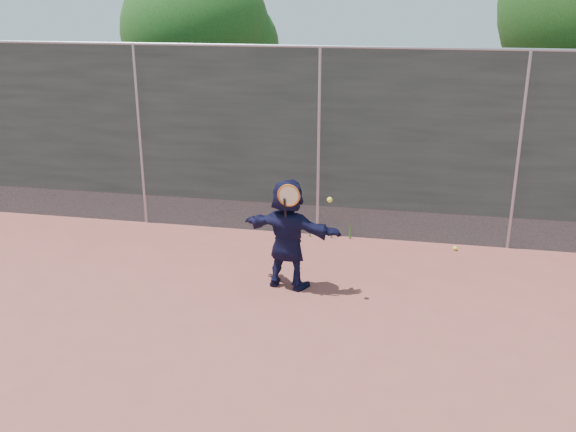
# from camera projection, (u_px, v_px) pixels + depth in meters

# --- Properties ---
(ground) EXTENTS (80.00, 80.00, 0.00)m
(ground) POSITION_uv_depth(u_px,v_px,m) (269.00, 340.00, 7.32)
(ground) COLOR #9E4C42
(ground) RESTS_ON ground
(player) EXTENTS (1.45, 0.75, 1.50)m
(player) POSITION_uv_depth(u_px,v_px,m) (288.00, 234.00, 8.45)
(player) COLOR #131334
(player) RESTS_ON ground
(ball_ground) EXTENTS (0.07, 0.07, 0.07)m
(ball_ground) POSITION_uv_depth(u_px,v_px,m) (455.00, 248.00, 9.88)
(ball_ground) COLOR #F7F536
(ball_ground) RESTS_ON ground
(fence) EXTENTS (20.00, 0.06, 3.03)m
(fence) POSITION_uv_depth(u_px,v_px,m) (319.00, 140.00, 10.05)
(fence) COLOR #38423D
(fence) RESTS_ON ground
(swing_action) EXTENTS (0.70, 0.13, 0.51)m
(swing_action) POSITION_uv_depth(u_px,v_px,m) (293.00, 197.00, 8.06)
(swing_action) COLOR #C75712
(swing_action) RESTS_ON ground
(tree_left) EXTENTS (3.15, 3.00, 4.53)m
(tree_left) POSITION_uv_depth(u_px,v_px,m) (204.00, 36.00, 12.97)
(tree_left) COLOR #382314
(tree_left) RESTS_ON ground
(weed_clump) EXTENTS (0.68, 0.07, 0.30)m
(weed_clump) POSITION_uv_depth(u_px,v_px,m) (334.00, 230.00, 10.36)
(weed_clump) COLOR #387226
(weed_clump) RESTS_ON ground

